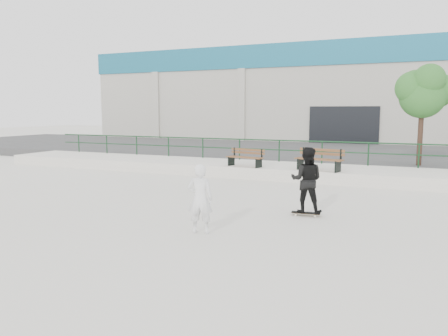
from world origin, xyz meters
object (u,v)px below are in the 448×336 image
at_px(bench_left, 246,158).
at_px(skateboard, 306,213).
at_px(bench_right, 319,160).
at_px(standing_skater, 307,180).
at_px(seated_skater, 200,199).
at_px(tree, 424,90).

xyz_separation_m(bench_left, skateboard, (3.94, -5.73, -0.81)).
height_order(bench_left, bench_right, bench_right).
relative_size(bench_left, standing_skater, 0.96).
height_order(standing_skater, seated_skater, standing_skater).
xyz_separation_m(bench_right, tree, (3.70, 3.38, 2.80)).
bearing_deg(standing_skater, tree, -114.12).
distance_m(standing_skater, seated_skater, 3.31).
relative_size(bench_left, seated_skater, 1.05).
bearing_deg(seated_skater, bench_right, -111.50).
bearing_deg(skateboard, seated_skater, -131.21).
height_order(tree, standing_skater, tree).
bearing_deg(bench_left, standing_skater, -43.44).
distance_m(bench_right, seated_skater, 8.52).
xyz_separation_m(bench_right, standing_skater, (0.79, -5.73, 0.06)).
bearing_deg(bench_right, tree, 54.37).
relative_size(bench_left, bench_right, 0.87).
distance_m(bench_left, skateboard, 7.00).
relative_size(bench_right, skateboard, 2.49).
bearing_deg(tree, skateboard, -107.74).
distance_m(skateboard, seated_skater, 3.39).
height_order(bench_left, seated_skater, seated_skater).
xyz_separation_m(standing_skater, seated_skater, (-1.89, -2.71, -0.17)).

